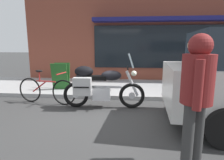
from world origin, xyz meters
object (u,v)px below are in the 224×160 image
touring_motorcycle (98,85)px  sandwich_board_sign (61,76)px  parked_bicycle (46,90)px  pedestrian_walking (197,88)px

touring_motorcycle → sandwich_board_sign: (-1.57, 1.52, -0.04)m
parked_bicycle → sandwich_board_sign: bearing=92.5°
touring_motorcycle → sandwich_board_sign: touring_motorcycle is taller
touring_motorcycle → sandwich_board_sign: bearing=135.8°
touring_motorcycle → parked_bicycle: bearing=171.2°
pedestrian_walking → sandwich_board_sign: (-3.17, 3.85, -0.53)m
parked_bicycle → pedestrian_walking: size_ratio=1.01×
parked_bicycle → pedestrian_walking: (3.11, -2.56, 0.72)m
touring_motorcycle → parked_bicycle: size_ratio=1.20×
sandwich_board_sign → touring_motorcycle: bearing=-44.2°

